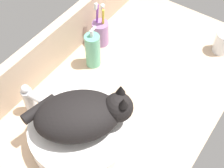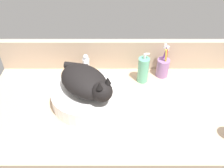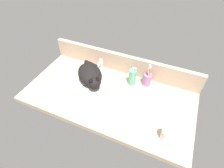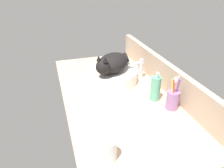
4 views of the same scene
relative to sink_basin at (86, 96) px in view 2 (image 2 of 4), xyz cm
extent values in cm
cube|color=tan|center=(15.77, -1.79, -5.89)|extent=(126.53, 63.19, 4.00)
cube|color=tan|center=(15.77, 28.01, 4.49)|extent=(126.53, 3.60, 16.76)
cylinder|color=white|center=(0.00, 0.00, 0.00)|extent=(31.06, 31.06, 7.79)
ellipsoid|color=black|center=(0.00, 0.00, 9.39)|extent=(29.64, 29.76, 11.00)
sphere|color=black|center=(8.31, -8.49, 10.89)|extent=(8.80, 8.80, 8.80)
cone|color=black|center=(10.58, -7.66, 16.29)|extent=(2.80, 2.80, 3.20)
cone|color=black|center=(7.43, -10.74, 16.29)|extent=(2.80, 2.80, 3.20)
cylinder|color=black|center=(-4.70, 10.27, 9.89)|extent=(11.41, 5.28, 3.20)
cylinder|color=silver|center=(-1.08, 20.03, 1.61)|extent=(3.60, 3.60, 11.00)
cylinder|color=silver|center=(-0.81, 15.04, 6.51)|extent=(2.73, 10.10, 2.20)
sphere|color=silver|center=(-1.08, 20.03, 8.31)|extent=(2.80, 2.80, 2.80)
cylinder|color=#60B793|center=(28.07, 16.11, 3.05)|extent=(5.57, 5.57, 13.88)
cylinder|color=silver|center=(28.07, 16.11, 11.39)|extent=(1.20, 1.20, 2.80)
cylinder|color=silver|center=(29.27, 16.11, 12.79)|extent=(2.20, 1.00, 1.00)
cylinder|color=#996BA8|center=(38.88, 20.57, 1.09)|extent=(6.46, 6.46, 9.97)
cylinder|color=#D13838|center=(39.77, 19.96, 5.01)|extent=(1.75, 2.15, 17.04)
cube|color=white|center=(39.77, 19.96, 13.51)|extent=(1.32, 0.97, 2.51)
cylinder|color=purple|center=(38.71, 22.10, 5.01)|extent=(3.58, 1.20, 16.94)
cube|color=white|center=(38.71, 22.10, 13.51)|extent=(1.57, 0.84, 2.57)
cylinder|color=yellow|center=(39.67, 19.69, 5.01)|extent=(2.78, 2.58, 17.00)
cube|color=white|center=(39.67, 19.69, 13.51)|extent=(1.47, 1.03, 2.59)
camera|label=1|loc=(-33.62, -35.59, 85.04)|focal=50.00mm
camera|label=2|loc=(12.29, -83.68, 80.44)|focal=40.00mm
camera|label=3|loc=(53.99, -82.01, 94.49)|focal=28.00mm
camera|label=4|loc=(121.91, -37.65, 61.45)|focal=35.00mm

